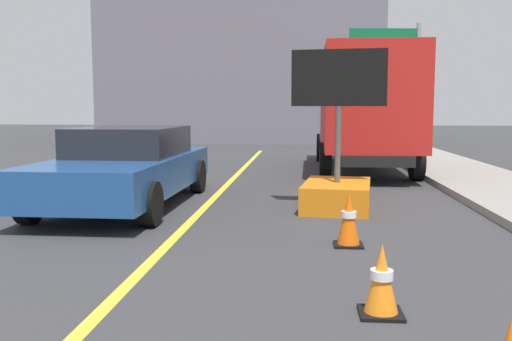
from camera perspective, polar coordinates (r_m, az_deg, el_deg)
lane_center_stripe at (r=5.29m, az=-14.43°, el=-12.67°), size 0.14×36.00×0.01m
arrow_board_trailer at (r=9.72m, az=8.26°, el=-1.01°), size 1.60×1.92×2.70m
box_truck at (r=15.68m, az=10.90°, el=6.35°), size 2.50×7.32×3.19m
pickup_car at (r=10.16m, az=-12.97°, el=0.44°), size 2.16×5.12×1.38m
highway_guide_sign at (r=22.88m, az=14.23°, el=10.41°), size 2.78×0.35×5.00m
far_building_block at (r=30.76m, az=-1.18°, el=12.82°), size 13.97×7.54×10.39m
traffic_cone_mid_lane at (r=4.83m, az=12.65°, el=-10.85°), size 0.36×0.36×0.60m
traffic_cone_far_lane at (r=7.09m, az=9.40°, el=-4.86°), size 0.36×0.36×0.70m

